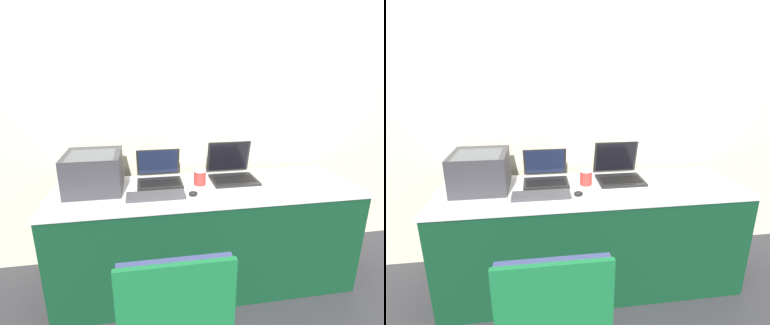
# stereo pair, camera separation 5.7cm
# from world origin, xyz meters

# --- Properties ---
(ground_plane) EXTENTS (14.00, 14.00, 0.00)m
(ground_plane) POSITION_xyz_m (0.00, 0.00, 0.00)
(ground_plane) COLOR #333338
(wall_back) EXTENTS (8.00, 0.05, 2.60)m
(wall_back) POSITION_xyz_m (0.00, 0.76, 1.30)
(wall_back) COLOR beige
(wall_back) RESTS_ON ground_plane
(table) EXTENTS (2.14, 0.65, 0.78)m
(table) POSITION_xyz_m (0.00, 0.32, 0.39)
(table) COLOR #0C381E
(table) RESTS_ON ground_plane
(printer) EXTENTS (0.37, 0.38, 0.26)m
(printer) POSITION_xyz_m (-0.76, 0.41, 0.92)
(printer) COLOR #333338
(printer) RESTS_ON table
(laptop_left) EXTENTS (0.32, 0.31, 0.23)m
(laptop_left) POSITION_xyz_m (-0.32, 0.48, 0.83)
(laptop_left) COLOR black
(laptop_left) RESTS_ON table
(laptop_right) EXTENTS (0.34, 0.32, 0.27)m
(laptop_right) POSITION_xyz_m (0.23, 0.46, 0.83)
(laptop_right) COLOR black
(laptop_right) RESTS_ON table
(external_keyboard) EXTENTS (0.38, 0.14, 0.02)m
(external_keyboard) POSITION_xyz_m (-0.36, 0.21, 0.79)
(external_keyboard) COLOR #3D3D42
(external_keyboard) RESTS_ON table
(coffee_cup) EXTENTS (0.09, 0.09, 0.11)m
(coffee_cup) POSITION_xyz_m (-0.03, 0.38, 0.83)
(coffee_cup) COLOR red
(coffee_cup) RESTS_ON table
(mouse) EXTENTS (0.06, 0.05, 0.03)m
(mouse) POSITION_xyz_m (-0.11, 0.19, 0.79)
(mouse) COLOR black
(mouse) RESTS_ON table
(chair) EXTENTS (0.45, 0.48, 0.92)m
(chair) POSITION_xyz_m (-0.33, -0.58, 0.58)
(chair) COLOR navy
(chair) RESTS_ON ground_plane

